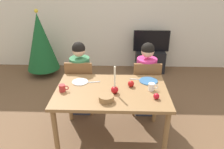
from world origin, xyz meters
The scene contains 20 objects.
ground_plane centered at (0.00, 0.00, 0.00)m, with size 7.68×7.68×0.00m, color brown.
back_wall centered at (0.00, 2.60, 1.30)m, with size 6.40×0.10×2.60m, color beige.
dining_table centered at (0.00, 0.00, 0.67)m, with size 1.40×0.90×0.75m.
chair_left centered at (-0.50, 0.61, 0.51)m, with size 0.40×0.40×0.90m.
chair_right centered at (0.50, 0.61, 0.51)m, with size 0.40×0.40×0.90m.
person_left_child centered at (-0.50, 0.64, 0.57)m, with size 0.30×0.30×1.17m.
person_right_child centered at (0.50, 0.64, 0.57)m, with size 0.30×0.30×1.17m.
tv_stand centered at (0.80, 2.30, 0.24)m, with size 0.64×0.40×0.48m, color black.
tv centered at (0.80, 2.30, 0.71)m, with size 0.79×0.05×0.46m.
christmas_tree centered at (-1.57, 2.04, 0.74)m, with size 0.69×0.69×1.42m.
candle_centerpiece centered at (0.04, -0.08, 0.82)m, with size 0.09×0.09×0.35m.
plate_left centered at (-0.43, 0.20, 0.76)m, with size 0.21×0.21×0.01m, color white.
plate_right centered at (0.49, 0.25, 0.76)m, with size 0.25×0.25×0.01m, color teal.
mug_left centered at (-0.60, -0.05, 0.79)m, with size 0.12×0.08×0.09m.
mug_right centered at (0.50, 0.01, 0.80)m, with size 0.12×0.08×0.09m.
fork_left centered at (-0.25, 0.20, 0.75)m, with size 0.18×0.01×0.01m, color silver.
fork_right centered at (0.33, 0.30, 0.75)m, with size 0.18×0.01×0.01m, color silver.
bowl_walnuts centered at (-0.05, -0.26, 0.78)m, with size 0.17×0.17×0.07m, color olive.
apple_near_candle centered at (0.53, -0.19, 0.79)m, with size 0.07×0.07×0.07m, color red.
apple_by_left_plate centered at (0.25, 0.10, 0.79)m, with size 0.08×0.08×0.08m, color #B41514.
Camera 1 is at (0.08, -2.39, 2.09)m, focal length 35.06 mm.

